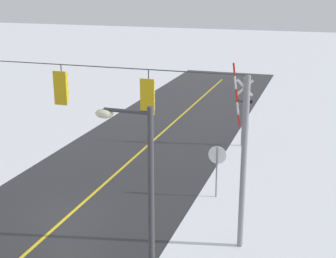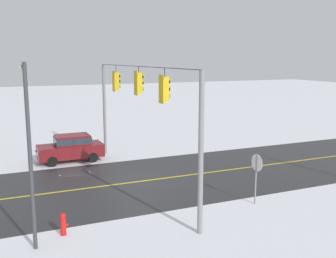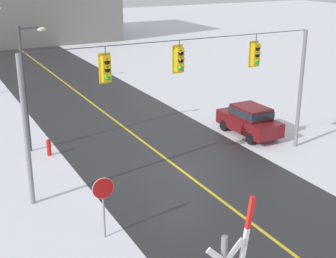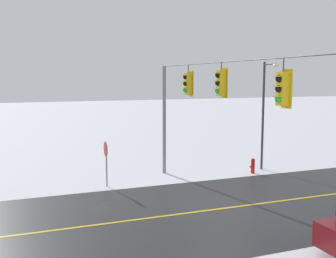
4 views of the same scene
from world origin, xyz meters
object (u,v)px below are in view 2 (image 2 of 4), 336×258
Objects in this scene: stop_sign at (257,168)px; fire_hydrant at (63,223)px; parked_car_maroon at (71,147)px; streetlamp_near at (28,139)px.

fire_hydrant is at bearing 88.75° from stop_sign.
parked_car_maroon is 12.25m from streetlamp_near.
stop_sign is 12.83m from parked_car_maroon.
stop_sign is 8.73m from fire_hydrant.
stop_sign is at bearing -150.09° from parked_car_maroon.
parked_car_maroon is at bearing 29.91° from stop_sign.
parked_car_maroon is (11.10, 6.39, -0.76)m from stop_sign.
fire_hydrant is (-10.91, 2.25, -0.49)m from parked_car_maroon.
streetlamp_near is 7.39× the size of fire_hydrant.
parked_car_maroon is at bearing -16.25° from streetlamp_near.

